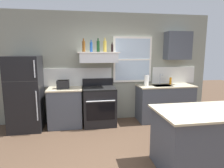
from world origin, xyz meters
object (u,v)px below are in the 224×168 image
at_px(toaster, 63,84).
at_px(bottle_amber_wine, 84,46).
at_px(kitchen_island, 202,140).
at_px(refrigerator, 26,94).
at_px(bottle_champagne_gold_foil, 105,46).
at_px(stove_range, 99,106).
at_px(bottle_dark_green_wine, 98,46).
at_px(paper_towel_roll, 146,80).
at_px(dish_soap_bottle, 170,81).
at_px(bottle_blue_liqueur, 91,47).
at_px(bottle_balsamic_dark, 112,48).

distance_m(toaster, bottle_amber_wine, 1.00).
bearing_deg(kitchen_island, refrigerator, 145.66).
relative_size(bottle_champagne_gold_foil, kitchen_island, 0.23).
height_order(stove_range, kitchen_island, stove_range).
bearing_deg(refrigerator, bottle_dark_green_wine, 4.50).
distance_m(stove_range, kitchen_island, 2.45).
xyz_separation_m(refrigerator, paper_towel_roll, (2.84, 0.06, 0.21)).
bearing_deg(kitchen_island, dish_soap_bottle, 75.98).
distance_m(bottle_amber_wine, dish_soap_bottle, 2.38).
height_order(stove_range, bottle_dark_green_wine, bottle_dark_green_wine).
bearing_deg(stove_range, bottle_blue_liqueur, 150.65).
height_order(bottle_balsamic_dark, paper_towel_roll, bottle_balsamic_dark).
distance_m(stove_range, bottle_champagne_gold_foil, 1.43).
xyz_separation_m(stove_range, bottle_amber_wine, (-0.34, 0.05, 1.41)).
distance_m(bottle_champagne_gold_foil, kitchen_island, 2.84).
distance_m(refrigerator, paper_towel_roll, 2.85).
xyz_separation_m(refrigerator, dish_soap_bottle, (3.53, 0.16, 0.17)).
height_order(refrigerator, bottle_dark_green_wine, bottle_dark_green_wine).
height_order(bottle_amber_wine, dish_soap_bottle, bottle_amber_wine).
bearing_deg(bottle_amber_wine, kitchen_island, -51.60).
relative_size(toaster, bottle_blue_liqueur, 1.07).
xyz_separation_m(bottle_blue_liqueur, bottle_balsamic_dark, (0.50, 0.03, -0.02)).
distance_m(refrigerator, toaster, 0.84).
bearing_deg(bottle_balsamic_dark, dish_soap_bottle, 0.53).
xyz_separation_m(bottle_amber_wine, bottle_champagne_gold_foil, (0.50, 0.06, 0.01)).
relative_size(refrigerator, bottle_champagne_gold_foil, 5.12).
distance_m(bottle_blue_liqueur, bottle_dark_green_wine, 0.17).
distance_m(refrigerator, bottle_balsamic_dark, 2.23).
distance_m(stove_range, bottle_blue_liqueur, 1.41).
bearing_deg(toaster, bottle_dark_green_wine, 4.28).
bearing_deg(bottle_balsamic_dark, stove_range, -159.96).
xyz_separation_m(toaster, bottle_champagne_gold_foil, (0.99, 0.06, 0.87)).
distance_m(bottle_amber_wine, paper_towel_roll, 1.73).
xyz_separation_m(stove_range, dish_soap_bottle, (1.88, 0.14, 0.54)).
relative_size(bottle_champagne_gold_foil, paper_towel_roll, 1.20).
relative_size(bottle_balsamic_dark, dish_soap_bottle, 1.23).
xyz_separation_m(stove_range, paper_towel_roll, (1.19, 0.04, 0.58)).
bearing_deg(refrigerator, toaster, 4.74).
bearing_deg(bottle_blue_liqueur, refrigerator, -175.59).
relative_size(bottle_dark_green_wine, bottle_champagne_gold_foil, 0.98).
height_order(bottle_blue_liqueur, bottle_champagne_gold_foil, bottle_champagne_gold_foil).
bearing_deg(paper_towel_roll, bottle_amber_wine, 179.69).
xyz_separation_m(refrigerator, bottle_blue_liqueur, (1.49, 0.11, 1.03)).
relative_size(refrigerator, bottle_dark_green_wine, 5.25).
xyz_separation_m(bottle_balsamic_dark, dish_soap_bottle, (1.54, 0.01, -0.84)).
height_order(bottle_blue_liqueur, dish_soap_bottle, bottle_blue_liqueur).
xyz_separation_m(toaster, dish_soap_bottle, (2.71, 0.09, -0.01)).
relative_size(bottle_amber_wine, bottle_dark_green_wine, 0.96).
relative_size(bottle_amber_wine, paper_towel_roll, 1.13).
bearing_deg(bottle_dark_green_wine, refrigerator, -175.50).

